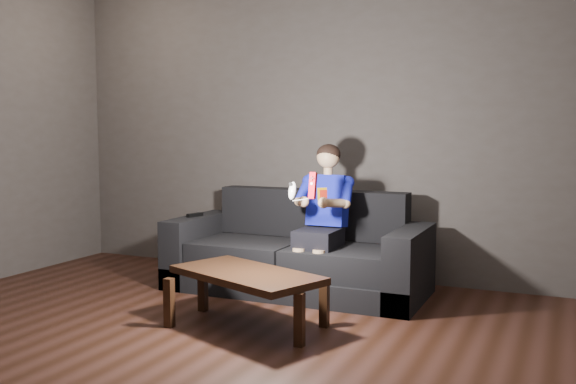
% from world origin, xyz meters
% --- Properties ---
extents(floor, '(5.00, 5.00, 0.00)m').
position_xyz_m(floor, '(0.00, 0.00, 0.00)').
color(floor, black).
rests_on(floor, ground).
extents(back_wall, '(5.00, 0.04, 2.70)m').
position_xyz_m(back_wall, '(0.00, 2.50, 1.35)').
color(back_wall, '#3E3835').
rests_on(back_wall, ground).
extents(sofa, '(2.11, 0.91, 0.81)m').
position_xyz_m(sofa, '(0.10, 1.87, 0.27)').
color(sofa, black).
rests_on(sofa, floor).
extents(child, '(0.47, 0.57, 1.14)m').
position_xyz_m(child, '(0.34, 1.81, 0.71)').
color(child, black).
rests_on(child, sofa).
extents(wii_remote_red, '(0.05, 0.07, 0.20)m').
position_xyz_m(wii_remote_red, '(0.43, 1.37, 0.92)').
color(wii_remote_red, red).
rests_on(wii_remote_red, child).
extents(nunchuk_white, '(0.07, 0.09, 0.14)m').
position_xyz_m(nunchuk_white, '(0.26, 1.38, 0.88)').
color(nunchuk_white, white).
rests_on(nunchuk_white, child).
extents(wii_remote_black, '(0.08, 0.17, 0.03)m').
position_xyz_m(wii_remote_black, '(-0.85, 1.79, 0.59)').
color(wii_remote_black, black).
rests_on(wii_remote_black, sofa).
extents(coffee_table, '(1.17, 0.88, 0.38)m').
position_xyz_m(coffee_table, '(0.18, 0.80, 0.33)').
color(coffee_table, black).
rests_on(coffee_table, floor).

